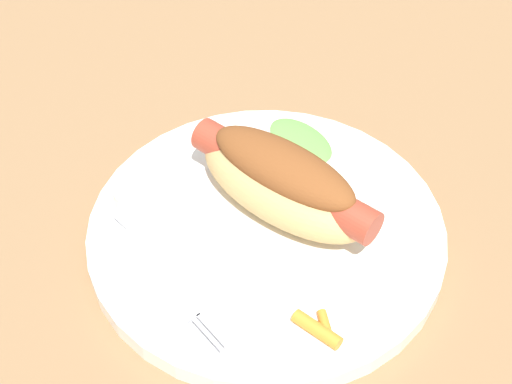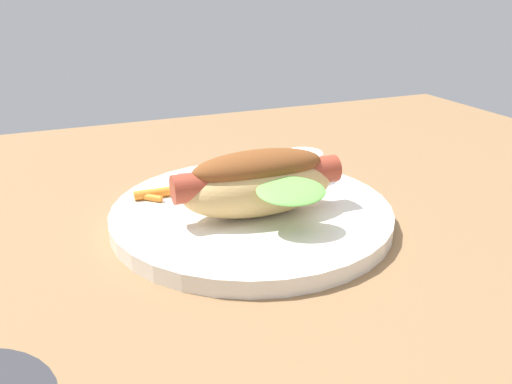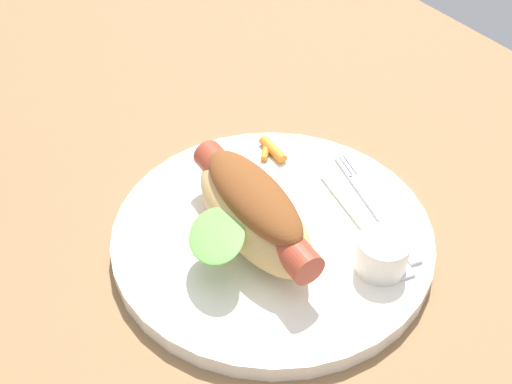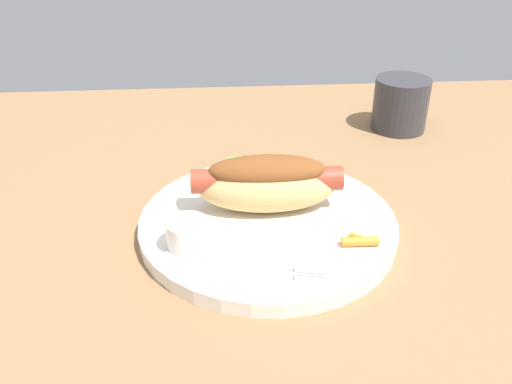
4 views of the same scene
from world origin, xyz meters
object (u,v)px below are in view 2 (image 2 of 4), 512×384
at_px(fork, 245,171).
at_px(knife, 259,176).
at_px(sauce_ramekin, 304,165).
at_px(hot_dog, 261,183).
at_px(carrot_garnish, 152,194).
at_px(plate, 252,213).

bearing_deg(fork, knife, 125.21).
bearing_deg(sauce_ramekin, hot_dog, -138.95).
distance_m(knife, carrot_garnish, 0.12).
height_order(plate, sauce_ramekin, sauce_ramekin).
bearing_deg(carrot_garnish, plate, -32.95).
height_order(hot_dog, knife, hot_dog).
relative_size(fork, carrot_garnish, 3.94).
height_order(sauce_ramekin, knife, sauce_ramekin).
xyz_separation_m(hot_dog, knife, (0.04, 0.09, -0.03)).
bearing_deg(knife, carrot_garnish, 15.90).
bearing_deg(hot_dog, knife, -110.28).
bearing_deg(fork, carrot_garnish, 30.01).
distance_m(plate, fork, 0.10).
distance_m(hot_dog, knife, 0.10).
xyz_separation_m(plate, hot_dog, (-0.00, -0.02, 0.04)).
relative_size(knife, carrot_garnish, 3.69).
distance_m(plate, knife, 0.08).
height_order(plate, knife, knife).
height_order(hot_dog, sauce_ramekin, hot_dog).
distance_m(fork, carrot_garnish, 0.12).
bearing_deg(plate, sauce_ramekin, 30.71).
xyz_separation_m(sauce_ramekin, fork, (-0.05, 0.04, -0.01)).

